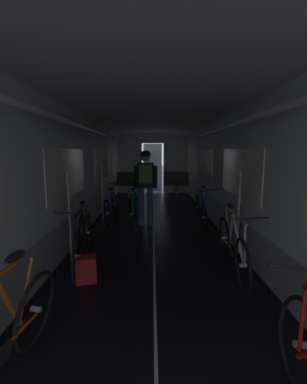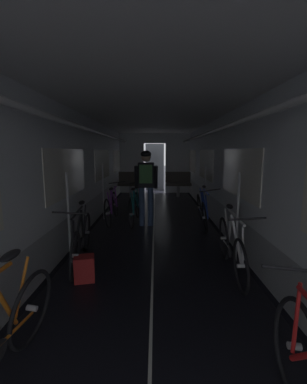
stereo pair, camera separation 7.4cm
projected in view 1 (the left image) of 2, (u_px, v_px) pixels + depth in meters
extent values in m
plane|color=black|center=(156.00, 384.00, 1.90)|extent=(60.00, 60.00, 0.00)
cube|color=black|center=(83.00, 238.00, 5.10)|extent=(0.08, 11.50, 0.01)
cube|color=black|center=(224.00, 238.00, 5.11)|extent=(0.08, 11.50, 0.01)
cube|color=beige|center=(154.00, 238.00, 5.11)|extent=(0.03, 11.27, 0.00)
cube|color=#9EA0A5|center=(77.00, 224.00, 5.05)|extent=(0.12, 11.50, 0.60)
cube|color=silver|center=(74.00, 161.00, 4.86)|extent=(0.12, 11.50, 1.85)
cube|color=white|center=(68.00, 173.00, 4.32)|extent=(0.02, 1.90, 0.80)
cube|color=white|center=(101.00, 165.00, 7.16)|extent=(0.02, 1.90, 0.80)
cube|color=white|center=(116.00, 161.00, 10.00)|extent=(0.02, 1.90, 0.80)
cube|color=yellow|center=(82.00, 169.00, 5.16)|extent=(0.01, 0.20, 0.28)
cylinder|color=white|center=(91.00, 130.00, 4.77)|extent=(0.07, 11.04, 0.07)
cylinder|color=#B7BABF|center=(70.00, 219.00, 3.85)|extent=(0.04, 0.04, 1.40)
cylinder|color=#B7BABF|center=(103.00, 192.00, 6.42)|extent=(0.04, 0.04, 1.40)
cube|color=#9EA0A5|center=(230.00, 223.00, 5.07)|extent=(0.12, 11.50, 0.60)
cube|color=silver|center=(233.00, 161.00, 4.88)|extent=(0.12, 11.50, 1.85)
cube|color=white|center=(239.00, 173.00, 4.34)|extent=(0.02, 1.90, 0.80)
cube|color=white|center=(205.00, 164.00, 7.18)|extent=(0.02, 1.90, 0.80)
cube|color=white|center=(190.00, 161.00, 10.02)|extent=(0.02, 1.90, 0.80)
cube|color=yellow|center=(231.00, 171.00, 4.77)|extent=(0.01, 0.20, 0.28)
cylinder|color=white|center=(216.00, 130.00, 4.79)|extent=(0.07, 11.04, 0.07)
cylinder|color=#B7BABF|center=(238.00, 219.00, 3.87)|extent=(0.04, 0.04, 1.40)
cylinder|color=#B7BABF|center=(204.00, 192.00, 6.44)|extent=(0.04, 0.04, 1.40)
cube|color=silver|center=(130.00, 163.00, 10.65)|extent=(1.00, 0.12, 2.45)
cube|color=silver|center=(175.00, 163.00, 10.66)|extent=(1.00, 0.12, 2.45)
cube|color=silver|center=(153.00, 138.00, 10.50)|extent=(0.90, 0.12, 0.40)
cube|color=#4C4F54|center=(153.00, 167.00, 11.38)|extent=(0.81, 0.04, 2.05)
cube|color=white|center=(154.00, 107.00, 4.72)|extent=(3.14, 11.62, 0.12)
cylinder|color=gray|center=(129.00, 191.00, 9.76)|extent=(0.12, 0.12, 0.44)
cube|color=#47423D|center=(129.00, 184.00, 9.72)|extent=(0.96, 0.44, 0.10)
cube|color=#47423D|center=(129.00, 177.00, 9.87)|extent=(0.96, 0.08, 0.40)
torus|color=gray|center=(118.00, 172.00, 9.86)|extent=(0.14, 0.14, 0.02)
cylinder|color=gray|center=(176.00, 191.00, 9.77)|extent=(0.12, 0.12, 0.44)
cube|color=#47423D|center=(176.00, 184.00, 9.73)|extent=(0.96, 0.44, 0.10)
cube|color=#47423D|center=(176.00, 177.00, 9.88)|extent=(0.96, 0.08, 0.40)
torus|color=gray|center=(165.00, 172.00, 9.87)|extent=(0.14, 0.14, 0.02)
torus|color=black|center=(300.00, 345.00, 1.84)|extent=(0.14, 0.67, 0.67)
cylinder|color=#B2B2B7|center=(300.00, 345.00, 1.84)|extent=(0.10, 0.06, 0.06)
cylinder|color=red|center=(303.00, 316.00, 1.77)|extent=(0.07, 0.09, 0.49)
cylinder|color=black|center=(302.00, 268.00, 1.74)|extent=(0.44, 0.06, 0.06)
torus|color=black|center=(87.00, 232.00, 4.39)|extent=(0.16, 0.68, 0.67)
cylinder|color=#B2B2B7|center=(87.00, 232.00, 4.39)|extent=(0.10, 0.06, 0.06)
torus|color=black|center=(77.00, 256.00, 3.39)|extent=(0.16, 0.68, 0.67)
cylinder|color=#B2B2B7|center=(77.00, 256.00, 3.39)|extent=(0.10, 0.06, 0.06)
cylinder|color=black|center=(79.00, 233.00, 3.66)|extent=(0.06, 0.54, 0.56)
cylinder|color=black|center=(83.00, 225.00, 4.07)|extent=(0.11, 0.34, 0.55)
cylinder|color=black|center=(78.00, 212.00, 3.77)|extent=(0.13, 0.82, 0.04)
cylinder|color=black|center=(85.00, 220.00, 4.28)|extent=(0.05, 0.17, 0.49)
cylinder|color=black|center=(85.00, 238.00, 4.17)|extent=(0.08, 0.45, 0.07)
cylinder|color=black|center=(75.00, 238.00, 3.38)|extent=(0.07, 0.09, 0.49)
cylinder|color=black|center=(83.00, 244.00, 3.96)|extent=(0.04, 0.17, 0.17)
ellipsoid|color=black|center=(82.00, 203.00, 4.18)|extent=(0.12, 0.25, 0.07)
cylinder|color=black|center=(71.00, 213.00, 3.31)|extent=(0.44, 0.07, 0.06)
torus|color=black|center=(36.00, 309.00, 2.25)|extent=(0.17, 0.68, 0.67)
cylinder|color=#B2B2B7|center=(36.00, 309.00, 2.25)|extent=(0.10, 0.06, 0.06)
cylinder|color=orange|center=(10.00, 306.00, 1.93)|extent=(0.09, 0.35, 0.55)
cylinder|color=orange|center=(26.00, 288.00, 2.15)|extent=(0.10, 0.16, 0.49)
cylinder|color=orange|center=(22.00, 329.00, 2.04)|extent=(0.05, 0.45, 0.07)
cylinder|color=black|center=(5.00, 353.00, 1.82)|extent=(0.05, 0.17, 0.17)
ellipsoid|color=black|center=(15.00, 256.00, 2.06)|extent=(0.11, 0.25, 0.07)
torus|color=black|center=(107.00, 214.00, 5.73)|extent=(0.12, 0.67, 0.67)
cylinder|color=#B2B2B7|center=(107.00, 214.00, 5.73)|extent=(0.10, 0.05, 0.06)
torus|color=black|center=(114.00, 204.00, 6.74)|extent=(0.12, 0.67, 0.67)
cylinder|color=#B2B2B7|center=(114.00, 204.00, 6.74)|extent=(0.10, 0.05, 0.06)
cylinder|color=purple|center=(113.00, 198.00, 6.39)|extent=(0.11, 0.54, 0.56)
cylinder|color=purple|center=(110.00, 202.00, 5.99)|extent=(0.10, 0.34, 0.55)
cylinder|color=purple|center=(113.00, 189.00, 6.20)|extent=(0.04, 0.82, 0.04)
cylinder|color=purple|center=(109.00, 203.00, 5.76)|extent=(0.08, 0.16, 0.49)
cylinder|color=purple|center=(109.00, 212.00, 5.96)|extent=(0.03, 0.45, 0.07)
cylinder|color=purple|center=(115.00, 196.00, 6.67)|extent=(0.09, 0.09, 0.49)
cylinder|color=black|center=(111.00, 211.00, 6.18)|extent=(0.03, 0.17, 0.17)
ellipsoid|color=black|center=(111.00, 189.00, 5.77)|extent=(0.10, 0.24, 0.07)
cylinder|color=black|center=(116.00, 183.00, 6.64)|extent=(0.44, 0.03, 0.08)
torus|color=black|center=(199.00, 207.00, 6.43)|extent=(0.18, 0.68, 0.67)
cylinder|color=#B2B2B7|center=(199.00, 207.00, 6.43)|extent=(0.10, 0.06, 0.06)
torus|color=black|center=(204.00, 217.00, 5.42)|extent=(0.18, 0.68, 0.67)
cylinder|color=#B2B2B7|center=(204.00, 217.00, 5.42)|extent=(0.10, 0.06, 0.06)
cylinder|color=#2342B7|center=(204.00, 204.00, 5.70)|extent=(0.09, 0.54, 0.56)
cylinder|color=#2342B7|center=(202.00, 201.00, 6.10)|extent=(0.13, 0.34, 0.55)
cylinder|color=#2342B7|center=(205.00, 192.00, 5.81)|extent=(0.09, 0.82, 0.04)
cylinder|color=#2342B7|center=(201.00, 198.00, 6.32)|extent=(0.09, 0.17, 0.49)
cylinder|color=#2342B7|center=(200.00, 210.00, 6.21)|extent=(0.06, 0.45, 0.07)
cylinder|color=#2342B7|center=(206.00, 206.00, 5.41)|extent=(0.10, 0.08, 0.49)
cylinder|color=black|center=(201.00, 213.00, 5.99)|extent=(0.05, 0.17, 0.17)
ellipsoid|color=black|center=(203.00, 186.00, 6.22)|extent=(0.11, 0.25, 0.07)
cylinder|color=black|center=(209.00, 190.00, 5.34)|extent=(0.44, 0.05, 0.09)
torus|color=black|center=(224.00, 238.00, 4.13)|extent=(0.13, 0.67, 0.67)
cylinder|color=#B2B2B7|center=(224.00, 238.00, 4.13)|extent=(0.10, 0.06, 0.06)
torus|color=black|center=(243.00, 265.00, 3.12)|extent=(0.13, 0.67, 0.67)
cylinder|color=#B2B2B7|center=(243.00, 265.00, 3.12)|extent=(0.10, 0.06, 0.06)
cylinder|color=silver|center=(238.00, 239.00, 3.40)|extent=(0.05, 0.54, 0.56)
cylinder|color=silver|center=(231.00, 230.00, 3.80)|extent=(0.10, 0.34, 0.55)
cylinder|color=silver|center=(238.00, 217.00, 3.51)|extent=(0.09, 0.82, 0.04)
cylinder|color=silver|center=(227.00, 224.00, 4.02)|extent=(0.05, 0.17, 0.49)
cylinder|color=silver|center=(228.00, 244.00, 3.91)|extent=(0.06, 0.45, 0.07)
cylinder|color=silver|center=(245.00, 245.00, 3.12)|extent=(0.07, 0.09, 0.49)
cylinder|color=black|center=(231.00, 251.00, 3.69)|extent=(0.04, 0.17, 0.17)
ellipsoid|color=black|center=(230.00, 206.00, 3.93)|extent=(0.11, 0.25, 0.07)
cylinder|color=black|center=(249.00, 219.00, 3.04)|extent=(0.44, 0.05, 0.06)
cylinder|color=#384C75|center=(141.00, 207.00, 5.92)|extent=(0.13, 0.13, 0.90)
cylinder|color=#384C75|center=(150.00, 207.00, 5.92)|extent=(0.13, 0.13, 0.90)
cube|color=black|center=(146.00, 175.00, 5.81)|extent=(0.36, 0.22, 0.56)
cylinder|color=black|center=(136.00, 177.00, 5.83)|extent=(0.09, 0.20, 0.53)
cylinder|color=black|center=(155.00, 177.00, 5.84)|extent=(0.09, 0.20, 0.53)
sphere|color=beige|center=(146.00, 157.00, 5.75)|extent=(0.21, 0.21, 0.21)
ellipsoid|color=black|center=(145.00, 154.00, 5.74)|extent=(0.24, 0.28, 0.16)
cube|color=#3D703D|center=(145.00, 174.00, 5.64)|extent=(0.28, 0.16, 0.40)
torus|color=black|center=(131.00, 214.00, 5.68)|extent=(0.12, 0.67, 0.67)
cylinder|color=#B2B2B7|center=(131.00, 214.00, 5.68)|extent=(0.10, 0.06, 0.06)
torus|color=black|center=(136.00, 205.00, 6.69)|extent=(0.12, 0.67, 0.67)
cylinder|color=#B2B2B7|center=(136.00, 205.00, 6.69)|extent=(0.10, 0.06, 0.06)
cylinder|color=teal|center=(135.00, 199.00, 6.34)|extent=(0.11, 0.54, 0.56)
cylinder|color=teal|center=(133.00, 202.00, 5.94)|extent=(0.06, 0.34, 0.55)
cylinder|color=teal|center=(135.00, 189.00, 6.15)|extent=(0.08, 0.82, 0.04)
cylinder|color=teal|center=(132.00, 203.00, 5.71)|extent=(0.07, 0.16, 0.49)
cylinder|color=teal|center=(132.00, 213.00, 5.91)|extent=(0.05, 0.45, 0.07)
cylinder|color=teal|center=(137.00, 196.00, 6.62)|extent=(0.06, 0.09, 0.49)
cylinder|color=black|center=(133.00, 211.00, 6.13)|extent=(0.03, 0.17, 0.17)
ellipsoid|color=black|center=(133.00, 189.00, 5.71)|extent=(0.11, 0.25, 0.07)
cylinder|color=black|center=(137.00, 183.00, 6.59)|extent=(0.44, 0.05, 0.05)
cube|color=maroon|center=(86.00, 269.00, 3.38)|extent=(0.30, 0.25, 0.34)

